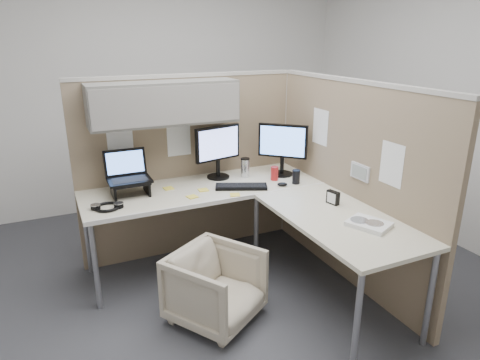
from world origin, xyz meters
name	(u,v)px	position (x,y,z in m)	size (l,w,h in m)	color
ground	(242,292)	(0.00, 0.00, 0.00)	(4.50, 4.50, 0.00)	#36363A
partition_back	(179,138)	(-0.22, 0.83, 1.10)	(2.00, 0.36, 1.63)	#8E785D
partition_right	(347,182)	(0.90, -0.07, 0.82)	(0.07, 2.03, 1.63)	#8E785D
desk	(250,204)	(0.12, 0.13, 0.69)	(2.00, 1.98, 0.73)	beige
office_chair	(216,284)	(-0.31, -0.22, 0.29)	(0.56, 0.52, 0.57)	#C1B999
monitor_left	(218,148)	(0.10, 0.71, 1.00)	(0.44, 0.20, 0.47)	black
monitor_right	(283,145)	(0.66, 0.55, 1.00)	(0.34, 0.33, 0.47)	black
laptop_station	(129,178)	(-0.70, 0.62, 0.86)	(0.33, 0.28, 0.34)	black
keyboard	(241,187)	(0.17, 0.38, 0.74)	(0.43, 0.14, 0.02)	black
mouse	(282,184)	(0.51, 0.28, 0.75)	(0.09, 0.06, 0.03)	black
travel_mug	(245,167)	(0.33, 0.63, 0.82)	(0.08, 0.08, 0.17)	silver
soda_can_green	(296,177)	(0.64, 0.29, 0.79)	(0.07, 0.07, 0.12)	black
soda_can_silver	(274,173)	(0.52, 0.45, 0.79)	(0.07, 0.07, 0.12)	#B21E1E
sticky_note_d	(203,190)	(-0.14, 0.46, 0.73)	(0.08, 0.08, 0.01)	yellow
sticky_note_a	(192,197)	(-0.27, 0.35, 0.73)	(0.08, 0.08, 0.01)	yellow
sticky_note_c	(168,188)	(-0.39, 0.61, 0.73)	(0.08, 0.08, 0.01)	yellow
sticky_note_b	(235,195)	(0.05, 0.24, 0.73)	(0.08, 0.08, 0.01)	yellow
headphones	(107,207)	(-0.91, 0.39, 0.74)	(0.23, 0.22, 0.03)	black
paper_stack	(369,224)	(0.63, -0.66, 0.75)	(0.30, 0.32, 0.03)	white
desk_clock	(333,198)	(0.65, -0.23, 0.78)	(0.06, 0.11, 0.10)	black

